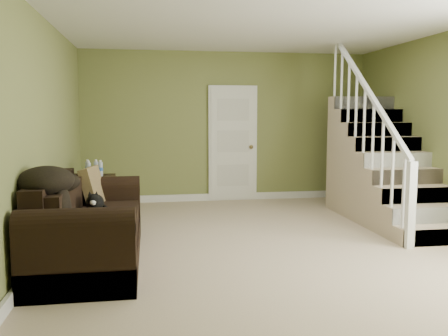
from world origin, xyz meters
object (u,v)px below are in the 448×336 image
object	(u,v)px
cat	(95,203)
banana	(110,226)
sofa	(86,230)
side_table	(96,197)

from	to	relation	value
cat	banana	size ratio (longest dim) A/B	2.91
banana	cat	bearing A→B (deg)	77.79
sofa	banana	xyz separation A→B (m)	(0.29, -0.58, 0.17)
cat	banana	distance (m)	0.84
cat	banana	bearing A→B (deg)	-75.97
side_table	cat	xyz separation A→B (m)	(0.18, -1.77, 0.25)
sofa	banana	world-z (taller)	sofa
side_table	cat	world-z (taller)	side_table
banana	sofa	bearing A→B (deg)	89.03
side_table	banana	bearing A→B (deg)	-81.24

